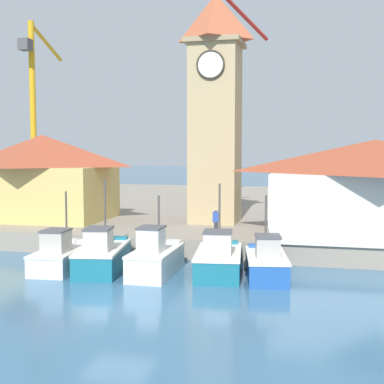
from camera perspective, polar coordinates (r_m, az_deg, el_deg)
name	(u,v)px	position (r m, az deg, el deg)	size (l,w,h in m)	color
ground_plane	(118,306)	(20.88, -7.92, -12.00)	(300.00, 300.00, 0.00)	#386689
quay_wharf	(235,208)	(48.08, 4.66, -1.75)	(120.00, 40.00, 1.11)	gray
fishing_boat_far_left	(62,255)	(27.26, -13.69, -6.60)	(2.20, 4.51, 3.82)	silver
fishing_boat_left_outer	(103,255)	(26.53, -9.52, -6.68)	(2.76, 5.07, 4.44)	#196B7F
fishing_boat_left_inner	(155,258)	(25.36, -3.93, -7.06)	(1.93, 4.20, 3.74)	silver
fishing_boat_mid_left	(219,259)	(25.44, 2.85, -7.17)	(2.69, 4.84, 4.29)	#196B7F
fishing_boat_center	(266,263)	(25.00, 7.92, -7.48)	(2.50, 4.45, 3.79)	#2356A8
clock_tower	(215,103)	(35.04, 2.51, 9.46)	(3.54, 3.54, 16.26)	tan
warehouse_left	(43,176)	(37.90, -15.64, 1.66)	(9.22, 6.46, 5.76)	tan
warehouse_right	(374,188)	(30.68, 18.85, 0.44)	(11.20, 7.28, 5.32)	silver
port_crane_near	(34,131)	(52.11, -16.46, 6.25)	(2.19, 9.47, 16.40)	#976E11
port_crane_far	(219,121)	(47.31, 2.91, 7.61)	(4.67, 9.46, 18.56)	maroon
dock_worker_near_tower	(216,222)	(29.12, 2.58, -3.23)	(0.34, 0.22, 1.62)	#33333D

